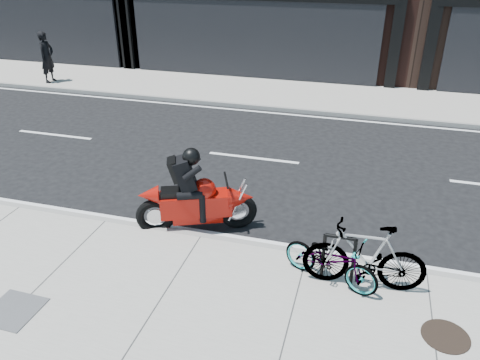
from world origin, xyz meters
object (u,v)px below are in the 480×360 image
(manhole_cover, at_px, (446,336))
(bicycle_front, at_px, (331,260))
(bicycle_rear, at_px, (364,256))
(pedestrian, at_px, (47,57))
(motorcycle, at_px, (202,198))
(bike_rack, at_px, (339,255))
(utility_grate, at_px, (13,310))

(manhole_cover, bearing_deg, bicycle_front, 155.60)
(bicycle_rear, bearing_deg, pedestrian, -130.47)
(bicycle_front, xyz_separation_m, motorcycle, (-2.56, 1.07, 0.16))
(bicycle_rear, xyz_separation_m, pedestrian, (-12.33, 9.21, 0.39))
(bike_rack, xyz_separation_m, bicycle_front, (-0.11, -0.02, -0.10))
(motorcycle, relative_size, manhole_cover, 3.36)
(bicycle_front, distance_m, pedestrian, 15.02)
(manhole_cover, bearing_deg, utility_grate, -168.91)
(bike_rack, distance_m, motorcycle, 2.87)
(pedestrian, bearing_deg, bicycle_rear, -125.95)
(bike_rack, bearing_deg, pedestrian, 142.33)
(bike_rack, relative_size, bicycle_rear, 0.47)
(bike_rack, relative_size, pedestrian, 0.46)
(bicycle_rear, bearing_deg, utility_grate, -71.68)
(bicycle_rear, height_order, utility_grate, bicycle_rear)
(pedestrian, relative_size, utility_grate, 2.56)
(bicycle_rear, distance_m, motorcycle, 3.24)
(utility_grate, bearing_deg, bike_rack, 23.62)
(bike_rack, bearing_deg, utility_grate, -156.38)
(manhole_cover, bearing_deg, motorcycle, 156.61)
(bike_rack, xyz_separation_m, pedestrian, (-11.94, 9.22, 0.44))
(bike_rack, height_order, bicycle_rear, bicycle_rear)
(pedestrian, distance_m, manhole_cover, 16.87)
(motorcycle, height_order, manhole_cover, motorcycle)
(bike_rack, height_order, utility_grate, bike_rack)
(bike_rack, height_order, pedestrian, pedestrian)
(pedestrian, distance_m, utility_grate, 13.46)
(bicycle_rear, distance_m, manhole_cover, 1.55)
(bicycle_front, distance_m, manhole_cover, 1.92)
(motorcycle, height_order, utility_grate, motorcycle)
(bike_rack, distance_m, pedestrian, 15.10)
(utility_grate, bearing_deg, motorcycle, 58.06)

